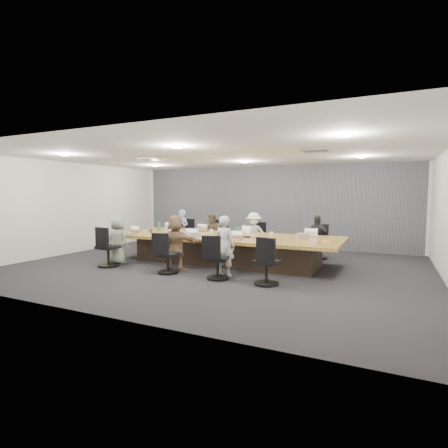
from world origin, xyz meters
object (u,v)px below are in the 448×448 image
at_px(person_1, 213,233).
at_px(laptop_3, 313,236).
at_px(chair_4, 108,250).
at_px(person_5, 176,243).
at_px(person_2, 254,234).
at_px(stapler, 222,237).
at_px(bottle_green_right, 238,232).
at_px(chair_1, 218,239).
at_px(bottle_clear, 175,229).
at_px(conference_table, 226,248).
at_px(chair_5, 168,258).
at_px(laptop_4, 132,234).
at_px(chair_0, 188,237).
at_px(chair_6, 218,262).
at_px(chair_3, 319,246).
at_px(person_3, 317,238).
at_px(person_4, 118,241).
at_px(chair_2, 258,242).
at_px(laptop_6, 235,240).
at_px(person_0, 182,230).
at_px(laptop_2, 247,233).
at_px(laptop_5, 188,237).
at_px(laptop_1, 204,230).
at_px(person_6, 225,246).
at_px(laptop_0, 172,229).
at_px(canvas_bag, 303,236).
at_px(bottle_green_left, 159,226).
at_px(mug_brown, 151,230).
at_px(snack_packet, 327,242).
at_px(chair_7, 266,266).

relative_size(person_1, laptop_3, 3.73).
xyz_separation_m(chair_4, person_5, (1.81, 0.35, 0.26)).
relative_size(person_2, stapler, 7.98).
bearing_deg(bottle_green_right, chair_1, 128.29).
bearing_deg(bottle_clear, conference_table, -3.30).
height_order(chair_5, laptop_4, laptop_4).
distance_m(conference_table, laptop_4, 2.63).
distance_m(conference_table, chair_0, 2.79).
bearing_deg(chair_6, chair_3, 53.46).
bearing_deg(chair_0, person_3, -170.88).
xyz_separation_m(chair_0, laptop_3, (4.35, -0.90, 0.35)).
relative_size(person_4, person_5, 0.92).
xyz_separation_m(chair_1, chair_2, (1.37, 0.00, -0.03)).
bearing_deg(person_3, laptop_3, -81.29).
bearing_deg(laptop_6, conference_table, 125.50).
bearing_deg(person_0, bottle_green_right, -21.96).
xyz_separation_m(laptop_2, person_3, (1.84, 0.55, -0.12)).
relative_size(chair_0, person_3, 0.63).
relative_size(laptop_6, bottle_green_right, 1.13).
bearing_deg(person_5, person_2, -115.64).
bearing_deg(bottle_green_right, stapler, -135.65).
bearing_deg(laptop_5, chair_1, 90.90).
bearing_deg(laptop_1, chair_6, 129.99).
height_order(conference_table, chair_1, chair_1).
relative_size(chair_3, bottle_green_right, 2.77).
bearing_deg(chair_6, person_2, 83.52).
relative_size(laptop_1, person_6, 0.25).
bearing_deg(chair_1, laptop_0, 28.97).
xyz_separation_m(chair_2, laptop_1, (-1.37, -0.90, 0.38)).
distance_m(chair_2, laptop_5, 2.71).
bearing_deg(laptop_3, chair_0, -18.11).
xyz_separation_m(chair_0, chair_4, (-0.27, -3.40, 0.02)).
bearing_deg(laptop_3, canvas_bag, 75.54).
bearing_deg(person_2, chair_1, 156.10).
bearing_deg(laptop_3, chair_1, -22.09).
relative_size(chair_0, person_4, 0.64).
bearing_deg(person_3, laptop_2, -154.63).
distance_m(bottle_green_left, stapler, 2.60).
xyz_separation_m(bottle_green_left, canvas_bag, (4.37, -0.15, -0.06)).
xyz_separation_m(chair_6, laptop_0, (-2.83, 2.50, 0.38)).
relative_size(chair_0, mug_brown, 7.19).
bearing_deg(conference_table, mug_brown, -173.27).
xyz_separation_m(chair_6, bottle_green_left, (-2.95, 1.96, 0.50)).
relative_size(chair_6, snack_packet, 3.90).
relative_size(person_0, laptop_2, 4.34).
relative_size(chair_7, canvas_bag, 2.90).
distance_m(chair_5, stapler, 1.49).
bearing_deg(stapler, person_5, -138.70).
bearing_deg(chair_4, laptop_4, 96.57).
bearing_deg(chair_0, laptop_6, 152.29).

